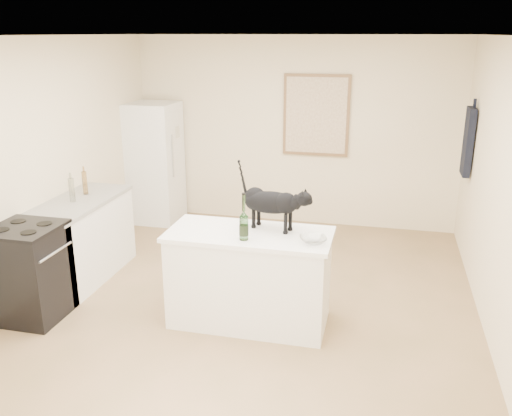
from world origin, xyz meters
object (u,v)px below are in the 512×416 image
object	(u,v)px
wine_bottle	(244,219)
glass_bowl	(313,240)
stove	(30,273)
fridge	(154,163)
black_cat	(271,205)

from	to	relation	value
wine_bottle	glass_bowl	distance (m)	0.62
stove	fridge	xyz separation A→B (m)	(0.00, 2.95, 0.40)
fridge	wine_bottle	size ratio (longest dim) A/B	4.55
black_cat	glass_bowl	distance (m)	0.54
black_cat	glass_bowl	world-z (taller)	black_cat
black_cat	glass_bowl	size ratio (longest dim) A/B	2.84
stove	fridge	world-z (taller)	fridge
fridge	black_cat	size ratio (longest dim) A/B	2.60
glass_bowl	wine_bottle	bearing A→B (deg)	-174.18
wine_bottle	stove	bearing A→B (deg)	-174.02
fridge	wine_bottle	distance (m)	3.43
glass_bowl	stove	bearing A→B (deg)	-174.06
fridge	black_cat	world-z (taller)	fridge
fridge	stove	bearing A→B (deg)	-90.00
stove	glass_bowl	bearing A→B (deg)	5.94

